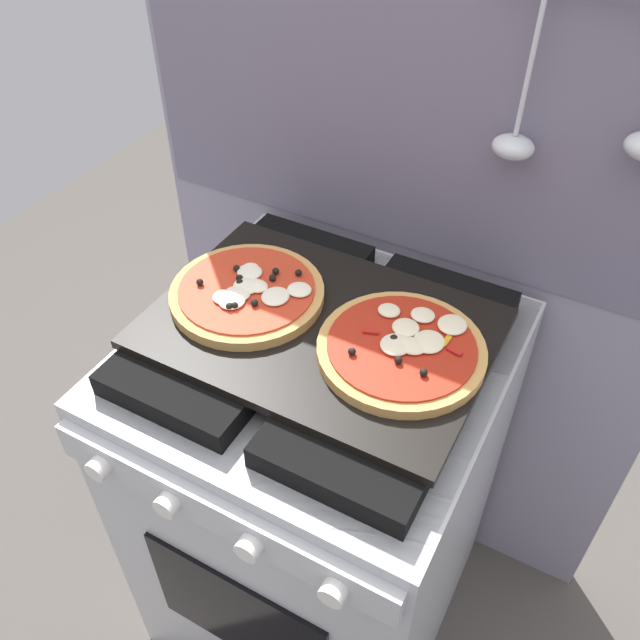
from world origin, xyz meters
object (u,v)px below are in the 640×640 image
object	(u,v)px
stove	(320,490)
baking_tray	(320,328)
pizza_right	(403,347)
pizza_left	(248,292)

from	to	relation	value
stove	baking_tray	xyz separation A→B (m)	(0.00, 0.00, 0.46)
stove	pizza_right	distance (m)	0.50
pizza_right	baking_tray	bearing A→B (deg)	-177.66
baking_tray	pizza_left	bearing A→B (deg)	179.10
baking_tray	pizza_left	world-z (taller)	pizza_left
pizza_right	stove	bearing A→B (deg)	-177.00
baking_tray	pizza_left	distance (m)	0.14
stove	pizza_left	xyz separation A→B (m)	(-0.14, 0.00, 0.48)
stove	pizza_right	world-z (taller)	pizza_right
baking_tray	pizza_left	xyz separation A→B (m)	(-0.14, 0.00, 0.02)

